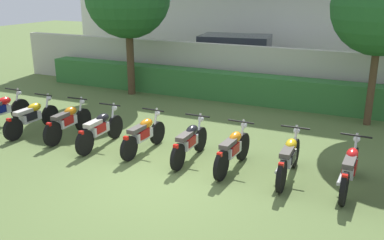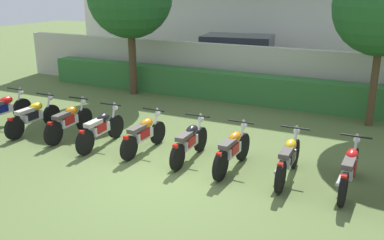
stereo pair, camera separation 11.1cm
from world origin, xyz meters
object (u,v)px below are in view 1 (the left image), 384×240
at_px(motorcycle_in_row_4, 143,134).
at_px(tree_far_side, 382,6).
at_px(motorcycle_in_row_0, 1,110).
at_px(motorcycle_in_row_7, 289,158).
at_px(motorcycle_in_row_6, 233,150).
at_px(motorcycle_in_row_8, 350,168).
at_px(motorcycle_in_row_3, 100,129).
at_px(motorcycle_in_row_2, 68,121).
at_px(motorcycle_in_row_5, 189,142).
at_px(parked_car, 238,60).
at_px(motorcycle_in_row_1, 32,117).

bearing_deg(motorcycle_in_row_4, tree_far_side, -43.72).
height_order(motorcycle_in_row_0, motorcycle_in_row_7, motorcycle_in_row_7).
relative_size(motorcycle_in_row_6, motorcycle_in_row_8, 0.93).
xyz_separation_m(tree_far_side, motorcycle_in_row_8, (-0.04, -4.48, -2.82)).
bearing_deg(motorcycle_in_row_6, motorcycle_in_row_3, 93.54).
height_order(motorcycle_in_row_2, motorcycle_in_row_5, motorcycle_in_row_2).
distance_m(motorcycle_in_row_6, motorcycle_in_row_7, 1.19).
bearing_deg(parked_car, motorcycle_in_row_1, -117.85).
xyz_separation_m(motorcycle_in_row_1, motorcycle_in_row_3, (2.26, -0.05, 0.01)).
relative_size(tree_far_side, motorcycle_in_row_0, 2.41).
height_order(parked_car, motorcycle_in_row_3, parked_car).
distance_m(motorcycle_in_row_1, motorcycle_in_row_5, 4.61).
height_order(tree_far_side, motorcycle_in_row_3, tree_far_side).
bearing_deg(motorcycle_in_row_6, tree_far_side, -25.56).
bearing_deg(motorcycle_in_row_7, motorcycle_in_row_4, 88.56).
bearing_deg(motorcycle_in_row_4, motorcycle_in_row_2, 92.62).
bearing_deg(motorcycle_in_row_0, motorcycle_in_row_5, -87.19).
distance_m(motorcycle_in_row_3, motorcycle_in_row_5, 2.35).
bearing_deg(motorcycle_in_row_1, motorcycle_in_row_6, -89.69).
bearing_deg(motorcycle_in_row_4, motorcycle_in_row_6, -89.23).
relative_size(motorcycle_in_row_1, motorcycle_in_row_7, 0.99).
relative_size(motorcycle_in_row_4, motorcycle_in_row_7, 0.92).
xyz_separation_m(parked_car, motorcycle_in_row_7, (3.93, -8.06, -0.48)).
bearing_deg(motorcycle_in_row_7, motorcycle_in_row_8, -91.40).
bearing_deg(motorcycle_in_row_1, motorcycle_in_row_5, -88.75).
distance_m(motorcycle_in_row_7, motorcycle_in_row_8, 1.18).
relative_size(motorcycle_in_row_7, motorcycle_in_row_8, 0.98).
xyz_separation_m(motorcycle_in_row_0, motorcycle_in_row_2, (2.35, 0.02, -0.00)).
bearing_deg(motorcycle_in_row_6, motorcycle_in_row_0, 92.01).
distance_m(parked_car, motorcycle_in_row_3, 8.23).
distance_m(motorcycle_in_row_0, motorcycle_in_row_7, 8.05).
relative_size(tree_far_side, motorcycle_in_row_3, 2.45).
relative_size(motorcycle_in_row_0, motorcycle_in_row_7, 0.98).
bearing_deg(motorcycle_in_row_8, motorcycle_in_row_6, 93.04).
relative_size(motorcycle_in_row_0, motorcycle_in_row_8, 0.97).
height_order(motorcycle_in_row_2, motorcycle_in_row_6, motorcycle_in_row_6).
xyz_separation_m(motorcycle_in_row_2, motorcycle_in_row_4, (2.25, 0.01, -0.01)).
xyz_separation_m(motorcycle_in_row_5, motorcycle_in_row_6, (1.05, -0.07, 0.01)).
bearing_deg(motorcycle_in_row_3, motorcycle_in_row_4, -85.00).
bearing_deg(motorcycle_in_row_5, motorcycle_in_row_8, -91.04).
bearing_deg(motorcycle_in_row_0, motorcycle_in_row_2, -87.09).
height_order(parked_car, motorcycle_in_row_7, parked_car).
xyz_separation_m(tree_far_side, motorcycle_in_row_6, (-2.40, -4.54, -2.82)).
bearing_deg(motorcycle_in_row_2, tree_far_side, -60.12).
xyz_separation_m(parked_car, motorcycle_in_row_3, (-0.66, -8.19, -0.49)).
distance_m(motorcycle_in_row_1, motorcycle_in_row_2, 1.16).
distance_m(motorcycle_in_row_6, motorcycle_in_row_8, 2.36).
height_order(tree_far_side, motorcycle_in_row_5, tree_far_side).
distance_m(motorcycle_in_row_3, motorcycle_in_row_6, 3.40).
xyz_separation_m(motorcycle_in_row_1, motorcycle_in_row_8, (8.03, 0.09, 0.01)).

